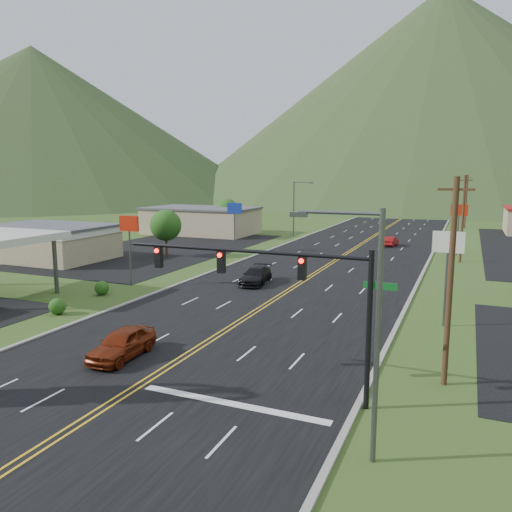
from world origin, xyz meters
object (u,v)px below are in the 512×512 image
at_px(traffic_signal, 281,281).
at_px(streetlight_west, 296,205).
at_px(streetlight_east, 369,320).
at_px(car_red_near, 122,344).
at_px(car_dark_mid, 256,276).
at_px(car_red_far, 391,242).

bearing_deg(traffic_signal, streetlight_west, 107.97).
relative_size(streetlight_east, streetlight_west, 1.00).
height_order(car_red_near, car_dark_mid, car_red_near).
relative_size(traffic_signal, streetlight_west, 1.46).
height_order(streetlight_east, car_red_far, streetlight_east).
bearing_deg(car_dark_mid, streetlight_west, 96.08).
bearing_deg(streetlight_west, car_dark_mid, -77.18).
distance_m(traffic_signal, car_dark_mid, 23.78).
relative_size(streetlight_east, car_red_near, 1.89).
distance_m(streetlight_east, car_red_far, 55.81).
height_order(streetlight_west, car_red_far, streetlight_west).
height_order(car_red_near, car_red_far, car_red_near).
bearing_deg(streetlight_west, car_red_far, -16.88).
bearing_deg(streetlight_west, streetlight_east, -69.14).
bearing_deg(car_red_near, car_dark_mid, 88.54).
bearing_deg(streetlight_east, streetlight_west, 110.86).
bearing_deg(car_red_near, streetlight_east, -21.53).
distance_m(streetlight_east, streetlight_west, 64.21).
bearing_deg(traffic_signal, streetlight_east, -40.39).
xyz_separation_m(streetlight_west, car_red_near, (8.61, -55.29, -4.37)).
distance_m(car_dark_mid, car_red_far, 31.21).
xyz_separation_m(streetlight_east, streetlight_west, (-22.86, 60.00, 0.00)).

